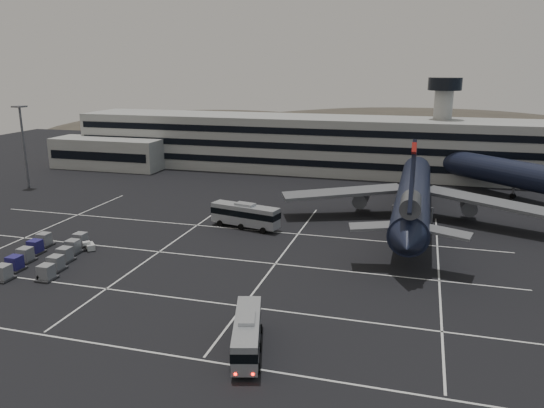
{
  "coord_description": "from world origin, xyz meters",
  "views": [
    {
      "loc": [
        30.57,
        -63.1,
        27.12
      ],
      "look_at": [
        7.74,
        17.3,
        5.0
      ],
      "focal_mm": 35.0,
      "sensor_mm": 36.0,
      "label": 1
    }
  ],
  "objects_px": {
    "bus_near": "(247,332)",
    "bus_far": "(245,214)",
    "trijet_main": "(413,196)",
    "uld_cluster": "(45,255)"
  },
  "relations": [
    {
      "from": "trijet_main",
      "to": "bus_far",
      "type": "bearing_deg",
      "value": -160.43
    },
    {
      "from": "trijet_main",
      "to": "bus_near",
      "type": "height_order",
      "value": "trijet_main"
    },
    {
      "from": "trijet_main",
      "to": "uld_cluster",
      "type": "distance_m",
      "value": 59.34
    },
    {
      "from": "trijet_main",
      "to": "uld_cluster",
      "type": "bearing_deg",
      "value": -146.42
    },
    {
      "from": "bus_near",
      "to": "trijet_main",
      "type": "bearing_deg",
      "value": 57.91
    },
    {
      "from": "bus_near",
      "to": "bus_far",
      "type": "distance_m",
      "value": 40.4
    },
    {
      "from": "bus_far",
      "to": "bus_near",
      "type": "bearing_deg",
      "value": -148.3
    },
    {
      "from": "bus_near",
      "to": "uld_cluster",
      "type": "bearing_deg",
      "value": 141.05
    },
    {
      "from": "trijet_main",
      "to": "uld_cluster",
      "type": "relative_size",
      "value": 3.33
    },
    {
      "from": "bus_far",
      "to": "uld_cluster",
      "type": "xyz_separation_m",
      "value": [
        -22.15,
        -22.94,
        -1.37
      ]
    }
  ]
}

